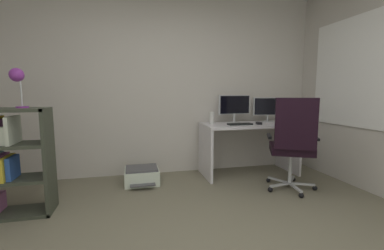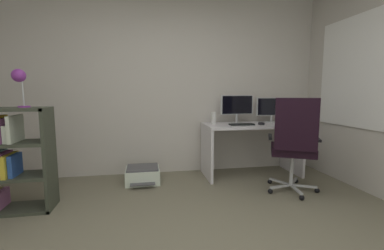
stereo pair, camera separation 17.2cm
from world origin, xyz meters
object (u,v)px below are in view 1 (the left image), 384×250
at_px(monitor_main, 234,106).
at_px(keyboard, 240,124).
at_px(bookshelf, 1,161).
at_px(desk_lamp, 17,78).
at_px(monitor_secondary, 268,108).
at_px(computer_mouse, 259,123).
at_px(desktop_speaker, 212,118).
at_px(desk, 249,138).
at_px(office_chair, 293,141).
at_px(printer, 142,176).

height_order(monitor_main, keyboard, monitor_main).
height_order(bookshelf, desk_lamp, desk_lamp).
bearing_deg(desk_lamp, monitor_secondary, 15.11).
relative_size(monitor_main, monitor_secondary, 1.10).
relative_size(computer_mouse, desktop_speaker, 0.59).
distance_m(desk, monitor_main, 0.51).
xyz_separation_m(office_chair, bookshelf, (-3.10, 0.10, -0.08)).
bearing_deg(bookshelf, office_chair, -1.81).
bearing_deg(monitor_main, office_chair, -68.53).
bearing_deg(desktop_speaker, monitor_secondary, 2.97).
xyz_separation_m(office_chair, desk_lamp, (-2.90, 0.10, 0.71)).
xyz_separation_m(desk, office_chair, (0.19, -0.78, 0.08)).
height_order(desk, printer, desk).
bearing_deg(desk_lamp, bookshelf, 179.95).
bearing_deg(bookshelf, desktop_speaker, 18.36).
bearing_deg(monitor_secondary, desktop_speaker, -177.03).
bearing_deg(desk, office_chair, -76.06).
bearing_deg(monitor_secondary, keyboard, -156.11).
xyz_separation_m(keyboard, printer, (-1.37, 0.03, -0.65)).
bearing_deg(bookshelf, printer, 24.47).
xyz_separation_m(office_chair, printer, (-1.75, 0.71, -0.52)).
xyz_separation_m(monitor_main, keyboard, (-0.02, -0.25, -0.24)).
distance_m(computer_mouse, bookshelf, 3.06).
distance_m(monitor_main, desktop_speaker, 0.41).
height_order(keyboard, desk_lamp, desk_lamp).
distance_m(monitor_main, keyboard, 0.35).
xyz_separation_m(desk, bookshelf, (-2.90, -0.68, -0.00)).
distance_m(desktop_speaker, office_chair, 1.17).
bearing_deg(computer_mouse, monitor_secondary, 50.61).
bearing_deg(computer_mouse, keyboard, -176.05).
bearing_deg(office_chair, desk_lamp, 178.07).
bearing_deg(desk, bookshelf, -166.79).
height_order(office_chair, printer, office_chair).
bearing_deg(printer, keyboard, -1.36).
relative_size(computer_mouse, desk_lamp, 0.27).
bearing_deg(monitor_main, desktop_speaker, -172.60).
height_order(keyboard, bookshelf, bookshelf).
distance_m(monitor_main, printer, 1.66).
bearing_deg(keyboard, desktop_speaker, 149.37).
bearing_deg(desktop_speaker, bookshelf, -161.64).
distance_m(bookshelf, printer, 1.54).
distance_m(monitor_secondary, keyboard, 0.66).
relative_size(monitor_secondary, desktop_speaker, 2.70).
distance_m(desk, monitor_secondary, 0.59).
bearing_deg(monitor_secondary, bookshelf, -165.78).
relative_size(keyboard, office_chair, 0.30).
bearing_deg(keyboard, monitor_main, 86.03).
relative_size(bookshelf, printer, 2.27).
distance_m(computer_mouse, desk_lamp, 2.91).
relative_size(keyboard, printer, 0.73).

